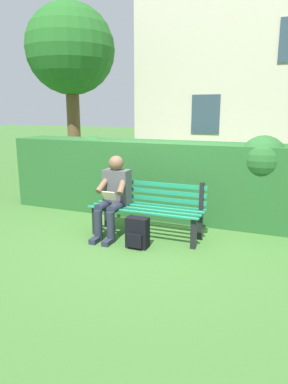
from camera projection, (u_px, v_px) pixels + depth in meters
ground at (147, 236)px, 5.22m from camera, size 60.00×60.00×0.00m
park_bench at (149, 207)px, 5.19m from camera, size 1.66×0.54×0.83m
person_seated at (114, 194)px, 5.16m from camera, size 0.44×0.73×1.18m
hedge_backdrop at (163, 177)px, 6.13m from camera, size 5.57×0.86×1.46m
backpack at (137, 233)px, 4.76m from camera, size 0.30×0.24×0.42m
tree_far at (69, 53)px, 9.71m from camera, size 2.54×2.42×4.63m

